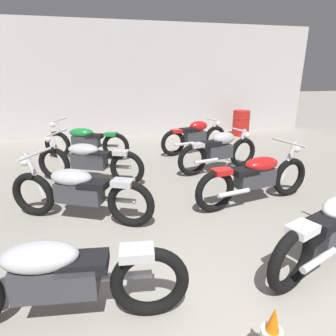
# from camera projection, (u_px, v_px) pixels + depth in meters

# --- Properties ---
(back_wall) EXTENTS (12.72, 0.24, 3.60)m
(back_wall) POSITION_uv_depth(u_px,v_px,m) (131.00, 81.00, 9.33)
(back_wall) COLOR #BCBAB7
(back_wall) RESTS_ON ground
(motorcycle_left_row_0) EXTENTS (2.17, 0.68, 0.97)m
(motorcycle_left_row_0) POSITION_uv_depth(u_px,v_px,m) (55.00, 277.00, 2.26)
(motorcycle_left_row_0) COLOR black
(motorcycle_left_row_0) RESTS_ON ground
(motorcycle_left_row_1) EXTENTS (2.01, 1.08, 0.97)m
(motorcycle_left_row_1) POSITION_uv_depth(u_px,v_px,m) (79.00, 191.00, 3.92)
(motorcycle_left_row_1) COLOR black
(motorcycle_left_row_1) RESTS_ON ground
(motorcycle_left_row_2) EXTENTS (2.03, 1.06, 0.97)m
(motorcycle_left_row_2) POSITION_uv_depth(u_px,v_px,m) (89.00, 160.00, 5.35)
(motorcycle_left_row_2) COLOR black
(motorcycle_left_row_2) RESTS_ON ground
(motorcycle_left_row_3) EXTENTS (2.07, 0.96, 0.97)m
(motorcycle_left_row_3) POSITION_uv_depth(u_px,v_px,m) (85.00, 141.00, 6.90)
(motorcycle_left_row_3) COLOR black
(motorcycle_left_row_3) RESTS_ON ground
(motorcycle_right_row_0) EXTENTS (2.06, 1.00, 0.97)m
(motorcycle_right_row_0) POSITION_uv_depth(u_px,v_px,m) (335.00, 226.00, 3.02)
(motorcycle_right_row_0) COLOR black
(motorcycle_right_row_0) RESTS_ON ground
(motorcycle_right_row_1) EXTENTS (2.15, 0.77, 0.97)m
(motorcycle_right_row_1) POSITION_uv_depth(u_px,v_px,m) (256.00, 177.00, 4.48)
(motorcycle_right_row_1) COLOR black
(motorcycle_right_row_1) RESTS_ON ground
(motorcycle_right_row_2) EXTENTS (1.94, 0.66, 0.88)m
(motorcycle_right_row_2) POSITION_uv_depth(u_px,v_px,m) (219.00, 150.00, 5.99)
(motorcycle_right_row_2) COLOR black
(motorcycle_right_row_2) RESTS_ON ground
(motorcycle_right_row_3) EXTENTS (1.94, 0.68, 0.88)m
(motorcycle_right_row_3) POSITION_uv_depth(u_px,v_px,m) (195.00, 136.00, 7.40)
(motorcycle_right_row_3) COLOR black
(motorcycle_right_row_3) RESTS_ON ground
(oil_drum) EXTENTS (0.59, 0.59, 0.85)m
(oil_drum) POSITION_uv_depth(u_px,v_px,m) (241.00, 123.00, 9.57)
(oil_drum) COLOR red
(oil_drum) RESTS_ON ground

